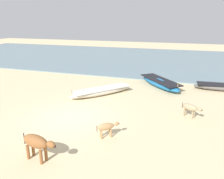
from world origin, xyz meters
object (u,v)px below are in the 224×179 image
at_px(fishing_boat_3, 222,87).
at_px(cow_adult_brown, 37,143).
at_px(fishing_boat_1, 102,91).
at_px(fishing_boat_0, 160,83).
at_px(calf_near_tan, 107,127).
at_px(calf_far_dun, 190,108).

xyz_separation_m(fishing_boat_3, cow_adult_brown, (-7.27, -10.75, 0.44)).
xyz_separation_m(fishing_boat_1, fishing_boat_3, (7.64, 3.44, 0.00)).
bearing_deg(cow_adult_brown, fishing_boat_0, 83.29).
xyz_separation_m(fishing_boat_0, fishing_boat_3, (4.19, 0.43, -0.06)).
bearing_deg(cow_adult_brown, calf_near_tan, 61.68).
height_order(fishing_boat_0, cow_adult_brown, cow_adult_brown).
bearing_deg(calf_near_tan, fishing_boat_0, 43.27).
height_order(fishing_boat_0, fishing_boat_3, fishing_boat_0).
bearing_deg(fishing_boat_1, calf_far_dun, 110.99).
bearing_deg(fishing_boat_1, cow_adult_brown, 43.27).
relative_size(fishing_boat_0, calf_near_tan, 4.57).
height_order(fishing_boat_0, calf_far_dun, fishing_boat_0).
relative_size(fishing_boat_3, calf_far_dun, 3.67).
height_order(fishing_boat_1, cow_adult_brown, cow_adult_brown).
relative_size(fishing_boat_3, calf_near_tan, 4.19).
height_order(fishing_boat_1, fishing_boat_3, fishing_boat_3).
bearing_deg(cow_adult_brown, calf_far_dun, 56.45).
bearing_deg(calf_near_tan, fishing_boat_1, 75.32).
distance_m(fishing_boat_0, fishing_boat_3, 4.21).
distance_m(fishing_boat_3, calf_far_dun, 5.79).
xyz_separation_m(cow_adult_brown, calf_far_dun, (5.10, 5.39, -0.18)).
bearing_deg(fishing_boat_1, calf_near_tan, 63.11).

